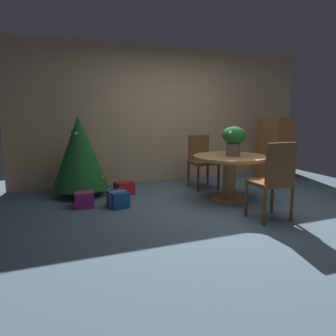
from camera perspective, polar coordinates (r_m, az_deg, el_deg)
The scene contains 11 objects.
ground_plane at distance 4.64m, azimuth 10.25°, elevation -7.29°, with size 6.60×6.60×0.00m, color slate.
back_wall_panel at distance 6.40m, azimuth 0.10°, elevation 9.44°, with size 6.00×0.10×2.60m, color tan.
round_dining_table at distance 5.00m, azimuth 10.99°, elevation 0.03°, with size 1.13×1.13×0.70m.
flower_vase at distance 4.93m, azimuth 11.67°, elevation 5.26°, with size 0.35×0.35×0.45m.
wooden_chair_near at distance 4.18m, azimuth 18.53°, elevation -1.60°, with size 0.47×0.42×1.01m.
wooden_chair_far at distance 5.80m, azimuth 6.02°, elevation 1.72°, with size 0.45×0.44×0.95m.
holiday_tree at distance 5.35m, azimuth -15.58°, elevation 2.72°, with size 0.90×0.90×1.31m.
gift_box_red at distance 5.35m, azimuth -7.84°, elevation -3.64°, with size 0.35×0.27×0.23m.
gift_box_purple at distance 4.81m, azimuth -14.81°, elevation -5.50°, with size 0.28×0.31×0.22m.
gift_box_blue at distance 4.70m, azimuth -8.91°, elevation -5.54°, with size 0.30×0.34×0.23m.
wooden_cabinet at distance 6.79m, azimuth 18.52°, elevation 3.29°, with size 0.44×0.63×1.26m.
Camera 1 is at (-2.36, -3.75, 1.37)m, focal length 34.00 mm.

